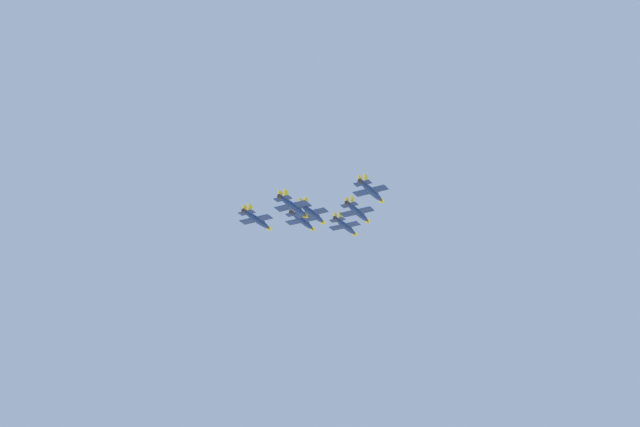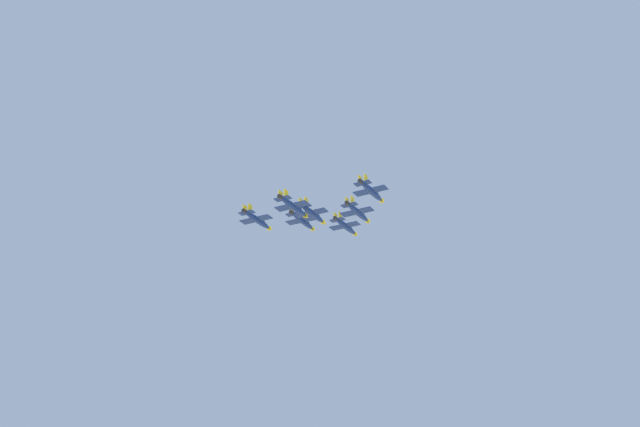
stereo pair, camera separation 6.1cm
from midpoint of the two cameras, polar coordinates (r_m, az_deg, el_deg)
jet_lead at (r=278.58m, az=1.94°, el=-0.96°), size 11.27×18.64×3.92m
jet_left_wingman at (r=272.48m, az=-1.31°, el=-0.55°), size 11.32×18.73×3.95m
jet_right_wingman at (r=262.92m, az=2.86°, el=0.09°), size 11.58×19.19×4.04m
jet_left_outer at (r=266.55m, az=-4.70°, el=-0.47°), size 11.56×19.19×4.05m
jet_right_outer at (r=248.30m, az=3.89°, el=1.67°), size 11.38×18.79×3.95m
jet_slot_rear at (r=255.49m, az=-0.56°, el=0.01°), size 11.29×18.74×3.95m
jet_trailing at (r=244.13m, az=-1.99°, el=0.53°), size 11.35×18.78×3.95m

